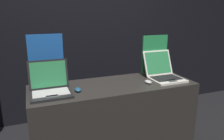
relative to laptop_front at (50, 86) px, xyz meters
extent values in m
cube|color=black|center=(0.60, 1.27, 0.46)|extent=(8.00, 0.05, 2.80)
cube|color=#282623|center=(0.60, 0.02, -0.50)|extent=(1.62, 0.57, 0.87)
cube|color=black|center=(0.00, -0.06, -0.05)|extent=(0.35, 0.26, 0.02)
cube|color=#B7B7B7|center=(0.00, -0.04, -0.04)|extent=(0.30, 0.18, 0.00)
cube|color=#3F3F42|center=(0.00, -0.14, -0.04)|extent=(0.10, 0.06, 0.00)
cube|color=black|center=(0.00, 0.10, 0.08)|extent=(0.35, 0.06, 0.26)
cube|color=#2D7F4C|center=(0.00, 0.09, 0.09)|extent=(0.31, 0.05, 0.23)
ellipsoid|color=navy|center=(0.23, -0.04, -0.05)|extent=(0.06, 0.09, 0.03)
cube|color=black|center=(0.00, 0.23, -0.05)|extent=(0.18, 0.07, 0.02)
cube|color=#1E59B2|center=(0.00, 0.23, 0.19)|extent=(0.32, 0.02, 0.47)
cube|color=silver|center=(1.17, -0.05, -0.05)|extent=(0.33, 0.28, 0.02)
cube|color=black|center=(1.17, -0.03, -0.04)|extent=(0.29, 0.19, 0.00)
cube|color=#3F3F42|center=(1.17, -0.14, -0.04)|extent=(0.09, 0.06, 0.00)
cube|color=silver|center=(1.17, 0.14, 0.08)|extent=(0.33, 0.12, 0.26)
cube|color=#2D7F4C|center=(1.17, 0.13, 0.09)|extent=(0.30, 0.10, 0.23)
ellipsoid|color=#B2B2B7|center=(0.94, -0.06, -0.05)|extent=(0.06, 0.09, 0.03)
cube|color=black|center=(1.17, 0.21, -0.05)|extent=(0.17, 0.07, 0.02)
cube|color=#268C4C|center=(1.17, 0.21, 0.17)|extent=(0.31, 0.02, 0.42)
camera|label=1|loc=(-0.14, -1.87, 0.63)|focal=35.00mm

